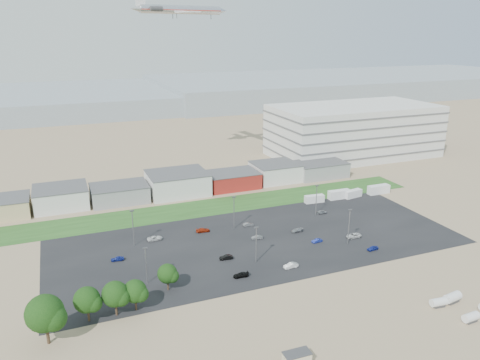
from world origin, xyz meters
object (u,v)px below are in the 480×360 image
parked_car_0 (354,236)px  parked_car_11 (248,224)px  portable_shed (297,359)px  parked_car_2 (373,248)px  parked_car_6 (203,230)px  parked_car_4 (226,257)px  storage_tank_nw (439,302)px  parked_car_7 (257,237)px  parked_car_12 (297,230)px  parked_car_13 (291,266)px  parked_car_1 (317,241)px  box_trailer_a (314,199)px  parked_car_9 (155,238)px  parked_car_5 (117,259)px  tree_far_left (45,317)px  airliner (181,10)px  parked_car_8 (322,212)px  parked_car_3 (241,275)px  parked_car_10 (128,296)px

parked_car_0 → parked_car_11: (-26.13, 19.95, -0.08)m
portable_shed → parked_car_2: (43.06, 34.44, -0.73)m
parked_car_6 → parked_car_4: bearing=-175.5°
storage_tank_nw → parked_car_0: 38.54m
parked_car_7 → parked_car_12: (13.56, 0.08, -0.01)m
storage_tank_nw → parked_car_13: bearing=128.3°
parked_car_1 → parked_car_11: parked_car_11 is taller
parked_car_1 → parked_car_2: size_ratio=0.95×
box_trailer_a → parked_car_13: size_ratio=1.81×
parked_car_4 → storage_tank_nw: bearing=50.4°
parked_car_9 → parked_car_11: parked_car_9 is taller
parked_car_5 → tree_far_left: bearing=-24.1°
parked_car_5 → parked_car_12: 54.40m
portable_shed → storage_tank_nw: 39.42m
portable_shed → parked_car_13: (16.55, 33.81, -0.66)m
parked_car_1 → parked_car_0: bearing=80.3°
parked_car_12 → parked_car_13: 23.43m
airliner → parked_car_11: bearing=-100.0°
parked_car_1 → parked_car_5: (-56.29, 10.11, 0.05)m
storage_tank_nw → parked_car_4: 53.81m
parked_car_1 → parked_car_9: bearing=-117.6°
portable_shed → box_trailer_a: box_trailer_a is taller
airliner → parked_car_0: bearing=-84.4°
parked_car_4 → parked_car_9: bearing=-134.2°
airliner → parked_car_8: size_ratio=12.77×
parked_car_2 → parked_car_8: bearing=173.0°
parked_car_4 → airliner: bearing=178.3°
parked_car_7 → parked_car_9: parked_car_9 is taller
parked_car_1 → parked_car_7: size_ratio=0.97×
tree_far_left → parked_car_11: tree_far_left is taller
airliner → parked_car_8: 103.65m
parked_car_11 → parked_car_12: size_ratio=0.88×
parked_car_3 → parked_car_2: bearing=94.5°
parked_car_3 → parked_car_7: 23.28m
parked_car_2 → parked_car_6: parked_car_6 is taller
tree_far_left → portable_shed: bearing=-29.2°
parked_car_5 → parked_car_2: bearing=79.1°
parked_car_0 → parked_car_5: parked_car_0 is taller
box_trailer_a → parked_car_6: (-45.59, -10.09, -0.74)m
tree_far_left → parked_car_3: 46.96m
parked_car_2 → parked_car_10: 68.74m
parked_car_4 → parked_car_7: bearing=131.4°
parked_car_10 → parked_car_0: bearing=-80.0°
parked_car_11 → portable_shed: bearing=166.7°
parked_car_2 → parked_car_4: 41.94m
parked_car_5 → parked_car_9: 15.29m
parked_car_10 → parked_car_9: bearing=-20.6°
storage_tank_nw → parked_car_3: bearing=141.6°
parked_car_6 → parked_car_2: bearing=-122.8°
parked_car_0 → parked_car_2: size_ratio=1.32×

